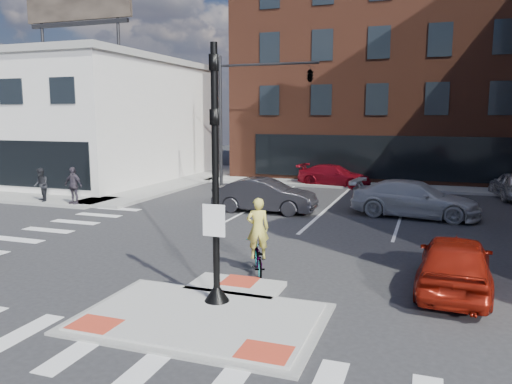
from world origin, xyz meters
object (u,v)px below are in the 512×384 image
at_px(white_pickup, 414,199).
at_px(cyclist, 258,248).
at_px(red_sedan, 455,263).
at_px(pedestrian_a, 41,185).
at_px(bg_car_dark, 265,195).
at_px(bg_car_red, 334,176).
at_px(pedestrian_b, 73,185).

xyz_separation_m(white_pickup, cyclist, (-3.93, -9.96, -0.06)).
xyz_separation_m(red_sedan, pedestrian_a, (-19.37, 6.65, 0.25)).
distance_m(bg_car_dark, bg_car_red, 9.79).
bearing_deg(white_pickup, bg_car_red, 38.17).
bearing_deg(bg_car_red, red_sedan, -150.97).
distance_m(white_pickup, pedestrian_b, 16.32).
xyz_separation_m(white_pickup, pedestrian_a, (-18.05, -3.00, 0.20)).
xyz_separation_m(red_sedan, pedestrian_b, (-17.37, 6.65, 0.31)).
distance_m(white_pickup, cyclist, 10.71).
height_order(bg_car_dark, pedestrian_b, pedestrian_b).
height_order(white_pickup, pedestrian_b, pedestrian_b).
bearing_deg(white_pickup, red_sedan, -165.46).
relative_size(red_sedan, pedestrian_b, 2.42).
relative_size(bg_car_red, cyclist, 2.13).
bearing_deg(pedestrian_a, white_pickup, 45.76).
bearing_deg(bg_car_red, pedestrian_b, 145.95).
distance_m(bg_car_red, cyclist, 18.50).
bearing_deg(cyclist, white_pickup, -135.71).
height_order(cyclist, pedestrian_a, cyclist).
xyz_separation_m(white_pickup, bg_car_red, (-5.19, 8.50, -0.12)).
relative_size(bg_car_red, pedestrian_b, 2.57).
height_order(red_sedan, white_pickup, white_pickup).
relative_size(bg_car_dark, bg_car_red, 1.02).
relative_size(bg_car_red, pedestrian_a, 2.74).
height_order(white_pickup, cyclist, cyclist).
bearing_deg(cyclist, red_sedan, 159.15).
height_order(white_pickup, bg_car_dark, white_pickup).
xyz_separation_m(red_sedan, white_pickup, (-1.32, 9.65, 0.05)).
distance_m(red_sedan, pedestrian_b, 18.60).
distance_m(cyclist, pedestrian_b, 13.97).
xyz_separation_m(pedestrian_a, pedestrian_b, (2.00, 0.00, 0.06)).
xyz_separation_m(bg_car_dark, pedestrian_a, (-11.41, -1.82, 0.22)).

